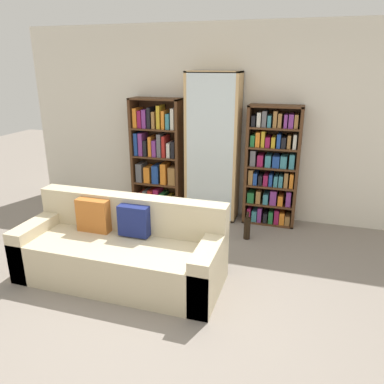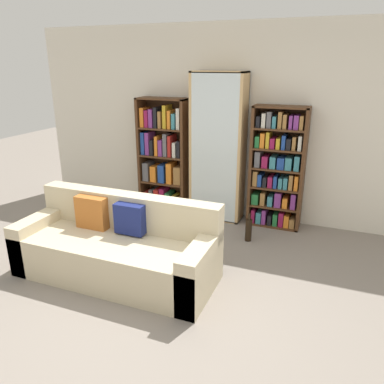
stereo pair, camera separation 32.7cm
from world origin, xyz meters
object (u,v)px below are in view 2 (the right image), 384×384
Objects in this scene: wine_bottle at (249,230)px; bookshelf_left at (164,158)px; display_cabinet at (218,149)px; bookshelf_right at (277,170)px; couch at (117,249)px.

bookshelf_left is at bearing 156.87° from wine_bottle.
display_cabinet is 0.86m from bookshelf_right.
display_cabinet is (0.86, -0.02, 0.20)m from bookshelf_left.
bookshelf_right is at bearing -0.01° from bookshelf_left.
bookshelf_left is (-0.38, 1.95, 0.52)m from couch.
wine_bottle is (1.49, -0.64, -0.66)m from bookshelf_left.
bookshelf_right reaches higher than wine_bottle.
couch is 1.25× the size of bookshelf_left.
wine_bottle is at bearing -107.96° from bookshelf_right.
couch is at bearing -78.93° from bookshelf_left.
bookshelf_right is 4.43× the size of wine_bottle.
display_cabinet reaches higher than bookshelf_right.
display_cabinet is 1.25× the size of bookshelf_right.
bookshelf_right is 0.94m from wine_bottle.
couch is at bearing -124.08° from bookshelf_right.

